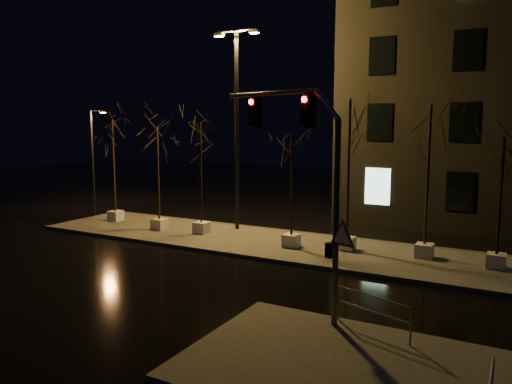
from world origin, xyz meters
The scene contains 14 objects.
ground centered at (0.00, 0.00, 0.00)m, with size 90.00×90.00×0.00m, color black.
median centered at (0.00, 6.00, 0.07)m, with size 22.00×5.00×0.15m, color #42403B.
sidewalk_corner centered at (7.50, -3.50, 0.07)m, with size 7.00×5.00×0.15m, color #42403B.
tree_0 centered at (-8.86, 6.30, 4.43)m, with size 1.80×1.80×5.63m.
tree_1 centered at (-5.25, 5.63, 4.15)m, with size 1.80×1.80×5.27m.
tree_2 centered at (-2.91, 5.95, 4.32)m, with size 1.80×1.80×5.49m.
tree_3 centered at (2.04, 5.60, 3.94)m, with size 1.80×1.80×5.00m.
tree_4 centered at (4.31, 6.23, 5.03)m, with size 1.80×1.80×6.44m.
tree_5 centered at (7.40, 6.56, 4.83)m, with size 1.80×1.80×6.17m.
tree_6 centered at (10.00, 6.27, 3.90)m, with size 1.80×1.80×4.94m.
traffic_signal_mast centered at (5.61, -1.16, 4.22)m, with size 4.78×1.84×6.19m.
streetlight_main centered at (-1.96, 7.73, 5.78)m, with size 2.43×0.34×9.76m.
streetlight_far centered at (-15.46, 11.08, 3.49)m, with size 1.24×0.44×6.35m.
guard_rail_a centered at (7.58, -1.50, 0.77)m, with size 2.10×0.75×0.96m.
Camera 1 is at (10.83, -13.56, 5.41)m, focal length 35.00 mm.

